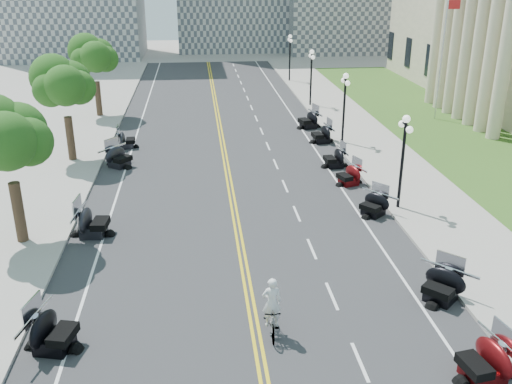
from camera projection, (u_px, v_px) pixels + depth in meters
name	position (u px, v px, depth m)	size (l,w,h in m)	color
ground	(242.00, 252.00, 25.59)	(160.00, 160.00, 0.00)	gray
road	(228.00, 176.00, 34.83)	(16.00, 90.00, 0.01)	#333335
centerline_yellow_a	(226.00, 176.00, 34.81)	(0.12, 90.00, 0.00)	yellow
centerline_yellow_b	(230.00, 176.00, 34.84)	(0.12, 90.00, 0.00)	yellow
edge_line_north	(331.00, 173.00, 35.45)	(0.12, 90.00, 0.00)	white
edge_line_south	(122.00, 180.00, 34.20)	(0.12, 90.00, 0.00)	white
lane_dash_4	(360.00, 362.00, 18.50)	(0.12, 2.00, 0.00)	white
lane_dash_5	(332.00, 296.00, 22.20)	(0.12, 2.00, 0.00)	white
lane_dash_6	(312.00, 249.00, 25.89)	(0.12, 2.00, 0.00)	white
lane_dash_7	(297.00, 213.00, 29.59)	(0.12, 2.00, 0.00)	white
lane_dash_8	(285.00, 186.00, 33.29)	(0.12, 2.00, 0.00)	white
lane_dash_9	(276.00, 164.00, 36.99)	(0.12, 2.00, 0.00)	white
lane_dash_10	(268.00, 146.00, 40.68)	(0.12, 2.00, 0.00)	white
lane_dash_11	(262.00, 131.00, 44.38)	(0.12, 2.00, 0.00)	white
lane_dash_12	(256.00, 118.00, 48.08)	(0.12, 2.00, 0.00)	white
lane_dash_13	(252.00, 108.00, 51.77)	(0.12, 2.00, 0.00)	white
lane_dash_14	(248.00, 98.00, 55.47)	(0.12, 2.00, 0.00)	white
lane_dash_15	(244.00, 90.00, 59.17)	(0.12, 2.00, 0.00)	white
lane_dash_16	(241.00, 83.00, 62.87)	(0.12, 2.00, 0.00)	white
lane_dash_17	(238.00, 76.00, 66.56)	(0.12, 2.00, 0.00)	white
lane_dash_18	(236.00, 70.00, 70.26)	(0.12, 2.00, 0.00)	white
lane_dash_19	(233.00, 65.00, 73.96)	(0.12, 2.00, 0.00)	white
sidewalk_north	(395.00, 169.00, 35.83)	(5.00, 90.00, 0.15)	#9E9991
sidewalk_south	(52.00, 182.00, 33.78)	(5.00, 90.00, 0.15)	#9E9991
lawn	(449.00, 132.00, 43.91)	(9.00, 60.00, 0.10)	#356023
street_lamp_2	(402.00, 163.00, 29.16)	(0.50, 1.20, 4.90)	black
street_lamp_3	(344.00, 109.00, 40.25)	(0.50, 1.20, 4.90)	black
street_lamp_4	(311.00, 78.00, 51.35)	(0.50, 1.20, 4.90)	black
street_lamp_5	(290.00, 58.00, 62.44)	(0.50, 1.20, 4.90)	black
flagpole	(441.00, 59.00, 45.83)	(1.10, 0.20, 10.00)	silver
tree_2	(7.00, 145.00, 24.70)	(4.80, 4.80, 9.20)	#235619
tree_3	(64.00, 90.00, 35.80)	(4.80, 4.80, 9.20)	#235619
tree_4	(94.00, 60.00, 46.89)	(4.80, 4.80, 9.20)	#235619
motorcycle_n_3	(485.00, 360.00, 17.45)	(2.13, 2.13, 1.49)	#590A0C
motorcycle_n_4	(442.00, 284.00, 21.67)	(2.04, 2.04, 1.43)	black
motorcycle_n_6	(374.00, 203.00, 29.19)	(1.86, 1.86, 1.30)	black
motorcycle_n_7	(349.00, 174.00, 33.33)	(1.84, 1.84, 1.29)	#590A0C
motorcycle_n_8	(335.00, 157.00, 36.22)	(1.93, 1.93, 1.35)	black
motorcycle_n_9	(322.00, 133.00, 41.26)	(2.03, 2.03, 1.42)	black
motorcycle_n_10	(308.00, 119.00, 44.98)	(2.14, 2.14, 1.50)	black
motorcycle_s_4	(53.00, 330.00, 18.87)	(2.16, 2.16, 1.51)	black
motorcycle_s_6	(93.00, 220.00, 26.93)	(2.23, 2.23, 1.56)	black
motorcycle_s_8	(119.00, 156.00, 36.24)	(2.09, 2.09, 1.46)	black
motorcycle_s_9	(126.00, 139.00, 40.10)	(1.88, 1.88, 1.32)	black
bicycle	(272.00, 320.00, 19.73)	(0.54, 1.92, 1.15)	#A51414
cyclist_rider	(272.00, 282.00, 19.17)	(0.68, 0.44, 1.86)	silver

